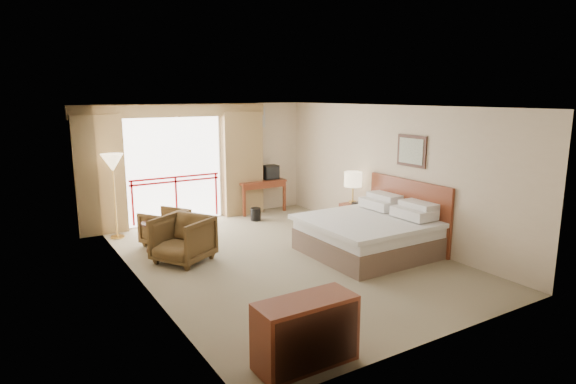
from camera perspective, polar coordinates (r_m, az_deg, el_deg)
floor at (r=8.78m, az=-0.53°, el=-7.80°), size 7.00×7.00×0.00m
ceiling at (r=8.29m, az=-0.56°, el=10.11°), size 7.00×7.00×0.00m
wall_back at (r=11.53m, az=-9.57°, el=3.60°), size 5.00×0.00×5.00m
wall_front at (r=5.79m, az=17.67°, el=-4.55°), size 5.00×0.00×5.00m
wall_left at (r=7.48m, az=-17.19°, el=-0.98°), size 0.00×7.00×7.00m
wall_right at (r=9.93m, az=11.92°, el=2.26°), size 0.00×7.00×7.00m
balcony_door at (r=11.26m, az=-13.28°, el=2.49°), size 2.40×0.00×2.40m
balcony_railing at (r=11.31m, az=-13.16°, el=0.54°), size 2.09×0.03×1.02m
curtain_left at (r=10.73m, az=-21.44°, el=1.84°), size 1.00×0.26×2.50m
curtain_right at (r=11.75m, az=-5.43°, el=3.36°), size 1.00×0.26×2.50m
valance at (r=11.04m, az=-13.43°, el=9.36°), size 4.40×0.22×0.28m
hvac_vent at (r=11.96m, az=-3.83°, el=8.82°), size 0.50×0.04×0.50m
bed at (r=9.05m, az=9.64°, el=-4.87°), size 2.13×2.06×0.97m
headboard at (r=9.62m, az=14.03°, el=-2.38°), size 0.06×2.10×1.30m
framed_art at (r=9.42m, az=14.43°, el=4.73°), size 0.04×0.72×0.60m
nightstand at (r=10.41m, az=7.77°, el=-3.07°), size 0.43×0.51×0.61m
table_lamp at (r=10.28m, az=7.72°, el=1.43°), size 0.38×0.38×0.67m
phone at (r=10.19m, az=8.14°, el=-1.43°), size 0.19×0.15×0.07m
desk at (r=12.10m, az=-3.49°, el=0.63°), size 1.23×0.60×0.81m
tv at (r=12.13m, az=-2.13°, el=2.36°), size 0.39×0.31×0.35m
coffee_maker at (r=11.85m, az=-4.88°, el=1.86°), size 0.12×0.12×0.25m
cup at (r=11.88m, az=-4.12°, el=1.52°), size 0.09×0.09×0.10m
wastebasket at (r=11.29m, az=-3.85°, el=-2.65°), size 0.28×0.28×0.30m
armchair_far at (r=9.85m, az=-14.28°, el=-6.00°), size 1.04×1.04×0.69m
armchair_near at (r=8.79m, az=-12.24°, el=-8.05°), size 1.22×1.21×0.82m
side_table at (r=9.36m, az=-15.43°, el=-4.52°), size 0.51×0.51×0.56m
book at (r=9.32m, az=-15.49°, el=-3.45°), size 0.30×0.31×0.02m
floor_lamp at (r=10.27m, az=-20.09°, el=2.92°), size 0.44×0.44×1.74m
dresser at (r=5.41m, az=2.14°, el=-16.28°), size 1.13×0.48×0.75m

